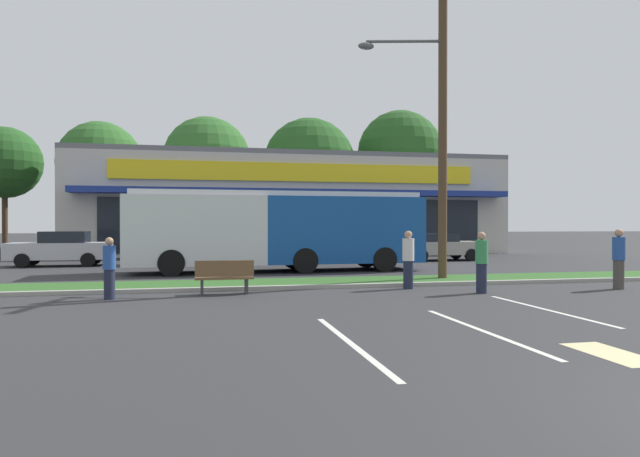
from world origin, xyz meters
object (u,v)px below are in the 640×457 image
object	(u,v)px
city_bus	(277,228)
pedestrian_mid	(109,268)
car_2	(439,246)
pedestrian_near_bench	(619,259)
car_1	(61,248)
pedestrian_far	(482,262)
pedestrian_by_pole	(408,260)
bus_stop_bench	(224,276)
car_0	(178,248)
utility_pole	(439,104)

from	to	relation	value
city_bus	pedestrian_mid	size ratio (longest dim) A/B	7.52
car_2	pedestrian_near_bench	world-z (taller)	pedestrian_near_bench
car_2	pedestrian_near_bench	size ratio (longest dim) A/B	2.45
car_1	pedestrian_mid	size ratio (longest dim) A/B	2.75
pedestrian_far	pedestrian_near_bench	bearing A→B (deg)	-20.23
pedestrian_by_pole	pedestrian_mid	size ratio (longest dim) A/B	1.09
pedestrian_by_pole	bus_stop_bench	bearing A→B (deg)	110.80
pedestrian_near_bench	pedestrian_by_pole	distance (m)	6.28
car_0	car_1	xyz separation A→B (m)	(-5.24, 0.25, 0.02)
car_1	pedestrian_near_bench	distance (m)	22.85
pedestrian_near_bench	pedestrian_far	bearing A→B (deg)	167.15
utility_pole	car_1	bearing A→B (deg)	144.63
car_1	pedestrian_mid	distance (m)	13.22
utility_pole	car_2	xyz separation A→B (m)	(4.53, 10.19, -5.27)
bus_stop_bench	car_1	world-z (taller)	car_1
pedestrian_far	car_0	bearing A→B (deg)	102.77
pedestrian_by_pole	pedestrian_mid	bearing A→B (deg)	112.53
utility_pole	pedestrian_by_pole	distance (m)	5.76
bus_stop_bench	pedestrian_by_pole	bearing A→B (deg)	-177.33
city_bus	car_0	world-z (taller)	city_bus
pedestrian_near_bench	pedestrian_by_pole	bearing A→B (deg)	153.47
pedestrian_by_pole	pedestrian_mid	xyz separation A→B (m)	(-8.43, -0.65, -0.07)
pedestrian_near_bench	pedestrian_far	distance (m)	4.50
utility_pole	bus_stop_bench	bearing A→B (deg)	-163.73
pedestrian_far	car_2	bearing A→B (deg)	49.85
car_2	pedestrian_far	bearing A→B (deg)	-109.24
utility_pole	city_bus	world-z (taller)	utility_pole
car_1	pedestrian_by_pole	bearing A→B (deg)	136.04
utility_pole	pedestrian_near_bench	bearing A→B (deg)	-37.31
car_0	pedestrian_mid	distance (m)	12.43
car_1	city_bus	bearing A→B (deg)	151.76
car_0	car_1	world-z (taller)	car_1
city_bus	pedestrian_far	xyz separation A→B (m)	(4.64, -8.39, -0.90)
car_2	pedestrian_near_bench	distance (m)	13.48
bus_stop_bench	car_0	size ratio (longest dim) A/B	0.38
car_0	car_1	bearing A→B (deg)	177.29
bus_stop_bench	car_2	xyz separation A→B (m)	(11.82, 12.31, 0.24)
bus_stop_bench	city_bus	bearing A→B (deg)	-108.90
car_2	pedestrian_mid	size ratio (longest dim) A/B	2.74
pedestrian_near_bench	car_1	bearing A→B (deg)	130.65
pedestrian_near_bench	bus_stop_bench	bearing A→B (deg)	160.77
bus_stop_bench	car_2	world-z (taller)	car_2
car_1	car_2	distance (m)	18.75
utility_pole	bus_stop_bench	world-z (taller)	utility_pole
car_2	pedestrian_by_pole	size ratio (longest dim) A/B	2.52
pedestrian_far	pedestrian_by_pole	bearing A→B (deg)	116.94
bus_stop_bench	pedestrian_by_pole	xyz separation A→B (m)	(5.48, 0.26, 0.37)
car_0	pedestrian_by_pole	size ratio (longest dim) A/B	2.38
pedestrian_mid	pedestrian_far	world-z (taller)	pedestrian_far
bus_stop_bench	pedestrian_mid	distance (m)	2.99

